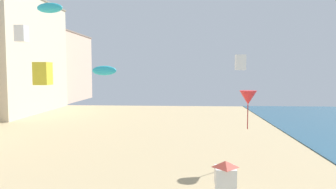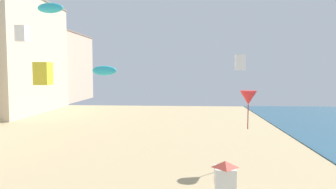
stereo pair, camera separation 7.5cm
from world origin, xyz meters
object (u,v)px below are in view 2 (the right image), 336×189
Objects in this scene: lifeguard_stand at (225,174)px; kite_yellow_box at (43,74)px; kite_white_box at (240,62)px; kite_red_delta at (248,98)px; kite_cyan_parafoil at (104,71)px; kite_white_box_2 at (22,34)px; kite_cyan_parafoil_2 at (50,8)px.

lifeguard_stand is 1.46× the size of kite_yellow_box.
kite_red_delta is at bearing 76.25° from kite_white_box.
kite_cyan_parafoil is 5.36m from kite_yellow_box.
kite_white_box_2 reaches higher than kite_red_delta.
kite_cyan_parafoil is 1.04× the size of kite_white_box_2.
kite_cyan_parafoil is (-8.03, 5.42, 5.58)m from lifeguard_stand.
kite_cyan_parafoil_2 is at bearing 159.23° from lifeguard_stand.
kite_red_delta is at bearing 92.21° from lifeguard_stand.
lifeguard_stand is 11.18m from kite_cyan_parafoil.
kite_yellow_box is at bearing 165.73° from kite_cyan_parafoil.
kite_white_box is 15.48m from kite_yellow_box.
kite_white_box_2 is (-11.56, 10.03, 3.92)m from kite_cyan_parafoil.
lifeguard_stand is 26.70m from kite_white_box_2.
kite_cyan_parafoil is 2.18× the size of kite_white_box.
kite_cyan_parafoil is at bearing -47.20° from kite_cyan_parafoil_2.
kite_yellow_box is at bearing -70.81° from kite_cyan_parafoil_2.
kite_white_box reaches higher than lifeguard_stand.
lifeguard_stand is 15.77m from kite_yellow_box.
kite_yellow_box is at bearing -173.28° from kite_red_delta.
kite_cyan_parafoil_2 reaches higher than kite_yellow_box.
kite_white_box_2 is at bearing 142.74° from kite_white_box.
lifeguard_stand is at bearing -41.06° from kite_cyan_parafoil_2.
kite_cyan_parafoil_2 is (-18.42, 4.97, 8.34)m from kite_red_delta.
lifeguard_stand is 0.99× the size of kite_cyan_parafoil_2.
kite_red_delta is (22.41, -6.82, -6.09)m from kite_white_box_2.
kite_cyan_parafoil is 15.80m from kite_white_box_2.
kite_white_box_2 reaches higher than lifeguard_stand.
kite_white_box_2 is (-20.30, 15.44, 3.51)m from kite_white_box.
kite_white_box reaches higher than kite_red_delta.
kite_red_delta is 16.26m from kite_yellow_box.
kite_yellow_box reaches higher than lifeguard_stand.
kite_cyan_parafoil is 11.52m from kite_red_delta.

